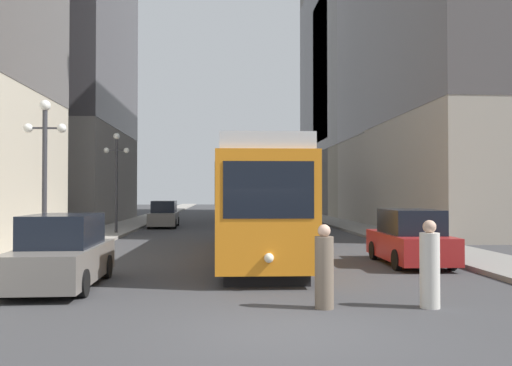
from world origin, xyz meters
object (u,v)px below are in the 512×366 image
object	(u,v)px
pedestrian_crossing_far	(324,269)
transit_bus	(280,199)
lamp_post_left_far	(116,167)
parked_car_left_mid	(62,253)
parked_car_left_near	(164,215)
lamp_post_left_near	(45,154)
pedestrian_crossing_near	(430,267)
streetcar	(256,200)
parked_car_right_far	(410,239)

from	to	relation	value
pedestrian_crossing_far	transit_bus	bearing A→B (deg)	157.33
pedestrian_crossing_far	lamp_post_left_far	world-z (taller)	lamp_post_left_far
parked_car_left_mid	lamp_post_left_far	distance (m)	16.79
parked_car_left_near	parked_car_left_mid	size ratio (longest dim) A/B	1.10
transit_bus	lamp_post_left_near	size ratio (longest dim) A/B	2.33
pedestrian_crossing_near	lamp_post_left_far	bearing A→B (deg)	1.43
parked_car_left_mid	transit_bus	bearing A→B (deg)	70.67
pedestrian_crossing_far	lamp_post_left_near	distance (m)	11.21
transit_bus	lamp_post_left_far	xyz separation A→B (m)	(-10.07, -8.19, 1.86)
lamp_post_left_near	lamp_post_left_far	world-z (taller)	lamp_post_left_far
transit_bus	pedestrian_crossing_far	size ratio (longest dim) A/B	7.21
streetcar	lamp_post_left_far	world-z (taller)	lamp_post_left_far
streetcar	parked_car_left_mid	size ratio (longest dim) A/B	3.07
lamp_post_left_far	pedestrian_crossing_far	bearing A→B (deg)	-67.46
parked_car_right_far	pedestrian_crossing_near	xyz separation A→B (m)	(-1.93, -6.52, -0.00)
parked_car_left_mid	lamp_post_left_far	world-z (taller)	lamp_post_left_far
streetcar	pedestrian_crossing_far	distance (m)	8.84
pedestrian_crossing_near	lamp_post_left_near	size ratio (longest dim) A/B	0.34
streetcar	transit_bus	size ratio (longest dim) A/B	1.09
streetcar	pedestrian_crossing_far	world-z (taller)	streetcar
pedestrian_crossing_near	parked_car_left_mid	bearing A→B (deg)	44.14
streetcar	transit_bus	bearing A→B (deg)	82.19
parked_car_left_mid	lamp_post_left_near	xyz separation A→B (m)	(-1.90, 4.43, 2.82)
pedestrian_crossing_near	lamp_post_left_far	size ratio (longest dim) A/B	0.32
parked_car_left_mid	pedestrian_crossing_near	world-z (taller)	parked_car_left_mid
parked_car_left_mid	pedestrian_crossing_near	distance (m)	8.80
pedestrian_crossing_near	lamp_post_left_near	bearing A→B (deg)	27.79
pedestrian_crossing_near	pedestrian_crossing_far	bearing A→B (deg)	61.82
parked_car_left_near	parked_car_left_mid	distance (m)	23.37
parked_car_right_far	streetcar	bearing A→B (deg)	-23.33
parked_car_left_mid	pedestrian_crossing_far	distance (m)	6.75
pedestrian_crossing_near	pedestrian_crossing_far	size ratio (longest dim) A/B	1.05
pedestrian_crossing_near	streetcar	bearing A→B (deg)	-7.26
parked_car_left_near	pedestrian_crossing_near	world-z (taller)	parked_car_left_near
transit_bus	parked_car_left_near	size ratio (longest dim) A/B	2.55
transit_bus	parked_car_left_mid	bearing A→B (deg)	-108.95
lamp_post_left_near	lamp_post_left_far	xyz separation A→B (m)	(0.00, 11.99, 0.15)
parked_car_right_far	pedestrian_crossing_near	distance (m)	6.80
parked_car_left_near	parked_car_right_far	world-z (taller)	same
parked_car_left_mid	lamp_post_left_far	xyz separation A→B (m)	(-1.90, 16.42, 2.96)
lamp_post_left_far	lamp_post_left_near	bearing A→B (deg)	-90.00
parked_car_left_mid	pedestrian_crossing_far	size ratio (longest dim) A/B	2.57
lamp_post_left_near	lamp_post_left_far	bearing A→B (deg)	90.00
lamp_post_left_far	transit_bus	bearing A→B (deg)	39.11
pedestrian_crossing_far	lamp_post_left_far	bearing A→B (deg)	-175.83
transit_bus	parked_car_left_near	bearing A→B (deg)	-171.92
streetcar	pedestrian_crossing_far	xyz separation A→B (m)	(0.85, -8.70, -1.30)
streetcar	parked_car_right_far	distance (m)	5.60
streetcar	parked_car_left_near	bearing A→B (deg)	107.70
parked_car_left_near	pedestrian_crossing_near	size ratio (longest dim) A/B	2.70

